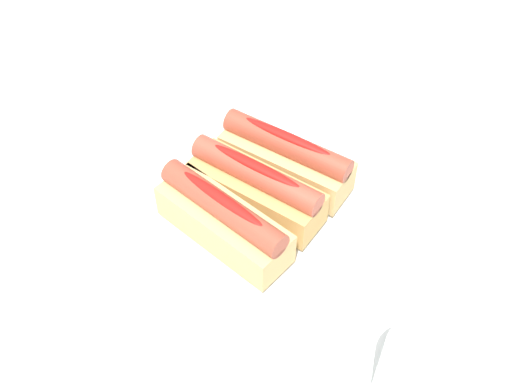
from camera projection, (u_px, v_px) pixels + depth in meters
ground_plane at (262, 234)px, 0.68m from camera, size 2.40×2.40×0.00m
serving_bowl at (256, 213)px, 0.68m from camera, size 0.32×0.32×0.03m
hotdog_front at (223, 219)px, 0.62m from camera, size 0.15×0.06×0.06m
hotdog_back at (256, 187)px, 0.65m from camera, size 0.16×0.08×0.06m
hotdog_side at (286, 158)px, 0.68m from camera, size 0.16×0.08×0.06m
water_glass at (416, 378)px, 0.52m from camera, size 0.07×0.07×0.09m
paper_towel_roll at (414, 33)px, 0.83m from camera, size 0.11×0.11×0.13m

